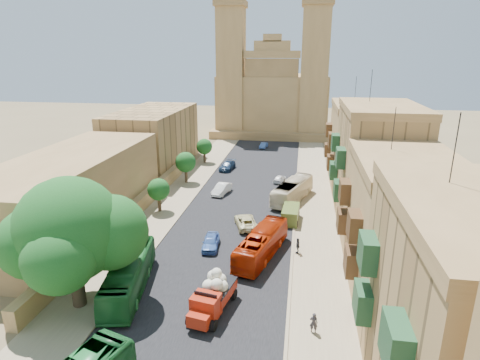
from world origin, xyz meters
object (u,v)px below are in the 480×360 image
(car_blue_a, at_px, (211,242))
(ficus_tree, at_px, (71,233))
(bus_cream_east, at_px, (293,190))
(street_tree_a, at_px, (115,227))
(pedestrian_c, at_px, (298,246))
(street_tree_c, at_px, (186,162))
(pedestrian_a, at_px, (314,323))
(olive_pickup, at_px, (290,215))
(red_truck, at_px, (213,295))
(street_tree_d, at_px, (204,147))
(car_white_b, at_px, (280,179))
(bus_red_east, at_px, (262,244))
(car_white_a, at_px, (222,189))
(bus_green_north, at_px, (129,275))
(car_dkblue, at_px, (227,166))
(car_cream, at_px, (246,222))
(church, at_px, (273,94))
(street_tree_b, at_px, (159,190))
(car_blue_b, at_px, (264,145))

(car_blue_a, bearing_deg, ficus_tree, -131.62)
(ficus_tree, height_order, bus_cream_east, ficus_tree)
(street_tree_a, height_order, pedestrian_c, street_tree_a)
(car_blue_a, distance_m, pedestrian_c, 8.84)
(street_tree_c, bearing_deg, pedestrian_a, -59.90)
(olive_pickup, distance_m, bus_cream_east, 7.23)
(ficus_tree, bearing_deg, red_truck, 4.08)
(street_tree_d, height_order, olive_pickup, street_tree_d)
(car_white_b, bearing_deg, bus_red_east, 104.60)
(red_truck, bearing_deg, car_white_b, 84.67)
(street_tree_d, distance_m, car_blue_a, 34.07)
(pedestrian_a, bearing_deg, car_white_a, -61.49)
(bus_green_north, bearing_deg, ficus_tree, -150.96)
(olive_pickup, xyz_separation_m, car_dkblue, (-11.50, 20.69, -0.17))
(street_tree_c, distance_m, pedestrian_a, 37.67)
(ficus_tree, distance_m, street_tree_d, 44.12)
(street_tree_c, xyz_separation_m, bus_red_east, (14.00, -21.90, -1.85))
(car_white_a, distance_m, car_white_b, 10.34)
(street_tree_c, distance_m, car_cream, 19.20)
(bus_green_north, bearing_deg, car_white_a, 73.30)
(church, relative_size, bus_red_east, 3.69)
(olive_pickup, bearing_deg, car_dkblue, 119.06)
(street_tree_b, xyz_separation_m, bus_red_east, (14.00, -9.90, -1.49))
(church, distance_m, red_truck, 74.30)
(street_tree_a, bearing_deg, pedestrian_c, 10.70)
(street_tree_a, xyz_separation_m, bus_red_east, (14.00, 2.10, -1.77))
(church, xyz_separation_m, car_white_a, (-3.53, -46.96, -8.80))
(street_tree_b, relative_size, car_white_b, 1.31)
(street_tree_b, bearing_deg, bus_green_north, -78.22)
(olive_pickup, height_order, pedestrian_a, olive_pickup)
(car_blue_a, bearing_deg, car_cream, 58.00)
(street_tree_d, distance_m, bus_red_east, 36.71)
(street_tree_d, bearing_deg, pedestrian_a, -67.05)
(car_blue_b, bearing_deg, street_tree_b, -96.30)
(bus_green_north, bearing_deg, red_truck, -23.36)
(street_tree_c, relative_size, car_white_b, 1.47)
(car_blue_b, bearing_deg, street_tree_d, -117.29)
(street_tree_b, xyz_separation_m, street_tree_d, (0.00, 24.00, 0.09))
(red_truck, relative_size, car_blue_b, 1.75)
(street_tree_a, xyz_separation_m, pedestrian_c, (17.50, 3.31, -2.31))
(car_dkblue, distance_m, pedestrian_a, 42.82)
(street_tree_c, distance_m, olive_pickup, 20.95)
(street_tree_b, xyz_separation_m, street_tree_c, (0.00, 12.00, 0.35))
(red_truck, bearing_deg, car_dkblue, 98.96)
(red_truck, relative_size, car_cream, 1.23)
(pedestrian_c, bearing_deg, street_tree_b, -118.89)
(street_tree_a, xyz_separation_m, bus_green_north, (3.65, -5.49, -1.67))
(ficus_tree, xyz_separation_m, car_cream, (10.90, 16.83, -5.59))
(street_tree_c, height_order, car_white_a, street_tree_c)
(street_tree_d, height_order, bus_red_east, street_tree_d)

